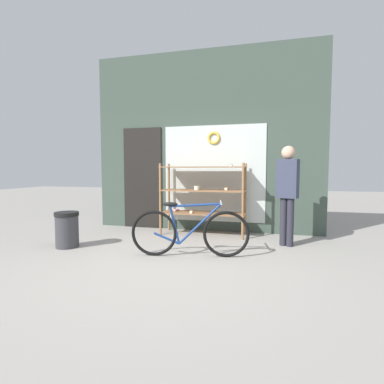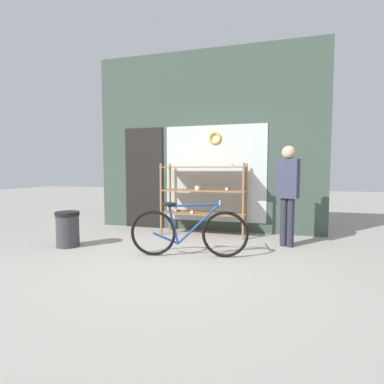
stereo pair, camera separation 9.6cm
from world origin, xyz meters
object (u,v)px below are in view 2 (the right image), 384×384
Objects in this scene: bicycle at (188,232)px; pedestrian at (288,188)px; display_case at (204,192)px; trash_bin at (68,227)px.

bicycle is 1.77m from pedestrian.
trash_bin is at bearing -141.75° from display_case.
pedestrian is 3.57m from trash_bin.
display_case is 2.81× the size of trash_bin.
display_case is 1.56m from bicycle.
display_case is 1.59m from pedestrian.
trash_bin is at bearing -144.14° from pedestrian.
pedestrian is (1.50, -0.52, 0.13)m from display_case.
pedestrian is at bearing 24.56° from bicycle.
bicycle is 2.01m from trash_bin.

